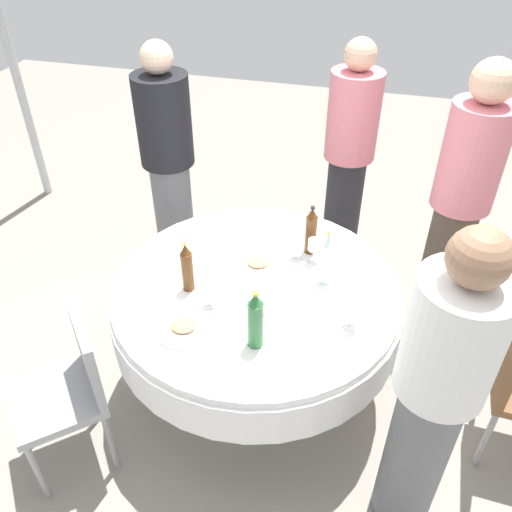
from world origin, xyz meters
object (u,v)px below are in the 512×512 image
(bottle_green_left, at_px, (255,320))
(person_left, at_px, (435,394))
(plate_west, at_px, (183,328))
(wine_glass_right, at_px, (352,311))
(chair_near, at_px, (71,383))
(bottle_brown_right, at_px, (311,231))
(person_south, at_px, (460,201))
(wine_glass_near, at_px, (296,243))
(person_right, at_px, (349,156))
(wine_glass_front, at_px, (261,296))
(plate_front, at_px, (258,264))
(bottle_brown_south, at_px, (187,268))
(bottle_clear_outer, at_px, (326,259))
(dining_table, at_px, (256,306))
(wine_glass_east, at_px, (209,288))
(wine_glass_inner, at_px, (314,246))
(person_outer, at_px, (169,167))

(bottle_green_left, distance_m, person_left, 0.77)
(bottle_green_left, xyz_separation_m, plate_west, (0.34, 0.00, -0.13))
(wine_glass_right, relative_size, chair_near, 0.16)
(bottle_brown_right, bearing_deg, person_south, -148.11)
(wine_glass_near, xyz_separation_m, person_right, (-0.14, -1.08, 0.01))
(bottle_green_left, bearing_deg, wine_glass_front, -81.64)
(plate_front, bearing_deg, bottle_brown_south, 42.28)
(bottle_clear_outer, distance_m, person_south, 0.97)
(bottle_green_left, height_order, wine_glass_front, bottle_green_left)
(dining_table, bearing_deg, wine_glass_east, 50.40)
(wine_glass_right, distance_m, person_left, 0.52)
(wine_glass_front, bearing_deg, wine_glass_east, 5.18)
(bottle_brown_right, height_order, person_left, person_left)
(wine_glass_inner, relative_size, chair_near, 0.17)
(bottle_brown_south, relative_size, wine_glass_inner, 1.95)
(wine_glass_front, distance_m, person_outer, 1.35)
(bottle_green_left, xyz_separation_m, wine_glass_inner, (-0.14, -0.65, -0.04))
(wine_glass_inner, relative_size, person_outer, 0.09)
(plate_west, xyz_separation_m, person_outer, (0.57, -1.23, 0.12))
(wine_glass_inner, bearing_deg, person_south, -142.36)
(bottle_green_left, relative_size, plate_front, 1.24)
(bottle_green_left, bearing_deg, chair_near, 17.80)
(person_south, distance_m, chair_near, 2.29)
(plate_west, height_order, person_left, person_left)
(bottle_brown_south, distance_m, person_right, 1.58)
(plate_west, height_order, person_south, person_south)
(dining_table, height_order, plate_front, plate_front)
(bottle_clear_outer, xyz_separation_m, bottle_brown_south, (0.65, 0.23, -0.01))
(wine_glass_near, distance_m, chair_near, 1.30)
(plate_front, height_order, person_left, person_left)
(dining_table, relative_size, bottle_clear_outer, 4.90)
(bottle_green_left, bearing_deg, person_right, -96.14)
(wine_glass_near, relative_size, plate_west, 0.56)
(wine_glass_right, height_order, person_outer, person_outer)
(bottle_green_left, relative_size, wine_glass_right, 2.13)
(person_south, bearing_deg, person_left, -45.53)
(bottle_clear_outer, bearing_deg, wine_glass_near, -40.02)
(wine_glass_east, height_order, person_south, person_south)
(wine_glass_right, distance_m, wine_glass_near, 0.56)
(person_right, bearing_deg, plate_front, -92.86)
(person_outer, bearing_deg, dining_table, -90.00)
(dining_table, xyz_separation_m, wine_glass_front, (-0.07, 0.19, 0.25))
(bottle_clear_outer, relative_size, bottle_brown_right, 1.05)
(bottle_brown_right, height_order, person_right, person_right)
(wine_glass_inner, bearing_deg, wine_glass_right, 119.81)
(dining_table, bearing_deg, bottle_green_left, 104.72)
(person_outer, relative_size, chair_near, 1.91)
(bottle_brown_south, relative_size, wine_glass_east, 1.81)
(wine_glass_right, relative_size, wine_glass_front, 0.97)
(person_left, distance_m, chair_near, 1.61)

